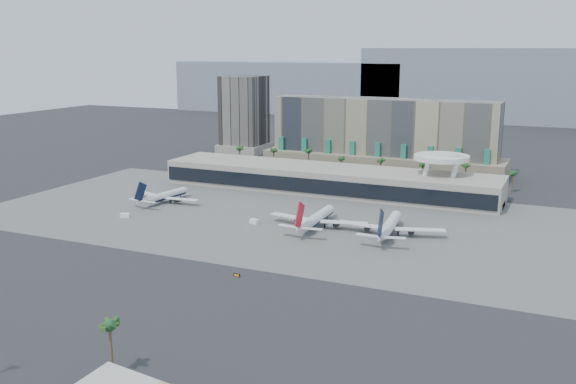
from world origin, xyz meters
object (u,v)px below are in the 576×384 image
at_px(airliner_centre, 316,218).
at_px(service_vehicle_b, 254,221).
at_px(airliner_right, 389,226).
at_px(service_vehicle_a, 125,215).
at_px(airliner_left, 165,196).
at_px(taxiway_sign, 237,275).

relative_size(airliner_centre, service_vehicle_b, 11.58).
bearing_deg(airliner_centre, service_vehicle_b, -169.30).
bearing_deg(airliner_right, service_vehicle_a, -174.87).
bearing_deg(service_vehicle_a, airliner_left, 68.92).
xyz_separation_m(airliner_centre, taxiway_sign, (-1.85, -63.14, -3.23)).
height_order(airliner_centre, airliner_right, airliner_right).
bearing_deg(airliner_right, service_vehicle_b, -178.87).
bearing_deg(service_vehicle_b, service_vehicle_a, -154.00).
bearing_deg(airliner_left, service_vehicle_b, -8.59).
distance_m(airliner_left, airliner_right, 110.42).
bearing_deg(airliner_right, taxiway_sign, -121.57).
distance_m(service_vehicle_a, taxiway_sign, 89.48).
bearing_deg(airliner_centre, service_vehicle_a, -167.49).
height_order(airliner_left, airliner_centre, airliner_centre).
relative_size(airliner_right, taxiway_sign, 19.27).
xyz_separation_m(airliner_centre, service_vehicle_b, (-25.28, -5.27, -2.79)).
distance_m(airliner_centre, service_vehicle_b, 25.98).
xyz_separation_m(airliner_centre, service_vehicle_a, (-79.84, -19.30, -2.78)).
distance_m(airliner_right, service_vehicle_b, 55.44).
distance_m(airliner_left, airliner_centre, 80.96).
bearing_deg(service_vehicle_a, service_vehicle_b, -7.50).
relative_size(airliner_left, airliner_centre, 0.86).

